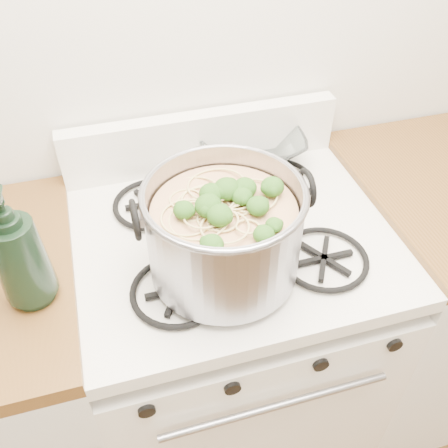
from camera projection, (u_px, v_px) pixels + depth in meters
gas_range at (232, 344)px, 1.52m from camera, size 0.76×0.66×0.92m
counter_left at (60, 380)px, 1.41m from camera, size 0.25×0.65×0.92m
stock_pot at (224, 233)px, 1.03m from camera, size 0.36×0.33×0.22m
spatula at (247, 222)px, 1.19m from camera, size 0.32×0.34×0.02m
glass_bowl at (250, 150)px, 1.41m from camera, size 0.12×0.12×0.03m
bottle at (17, 249)px, 0.95m from camera, size 0.12×0.12×0.28m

